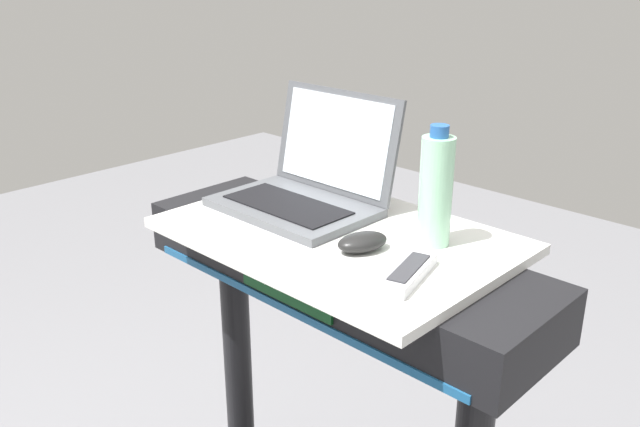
{
  "coord_description": "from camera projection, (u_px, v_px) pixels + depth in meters",
  "views": [
    {
      "loc": [
        0.83,
        -0.21,
        1.61
      ],
      "look_at": [
        0.0,
        0.65,
        1.15
      ],
      "focal_mm": 37.82,
      "sensor_mm": 36.0,
      "label": 1
    }
  ],
  "objects": [
    {
      "name": "water_bottle",
      "position": [
        436.0,
        190.0,
        1.24
      ],
      "size": [
        0.06,
        0.06,
        0.23
      ],
      "color": "#9EDBB2",
      "rests_on": "desk_board"
    },
    {
      "name": "computer_mouse",
      "position": [
        362.0,
        242.0,
        1.24
      ],
      "size": [
        0.09,
        0.11,
        0.03
      ],
      "primitive_type": "ellipsoid",
      "rotation": [
        0.0,
        0.0,
        -0.31
      ],
      "color": "black",
      "rests_on": "desk_board"
    },
    {
      "name": "tv_remote",
      "position": [
        409.0,
        273.0,
        1.13
      ],
      "size": [
        0.09,
        0.17,
        0.02
      ],
      "color": "silver",
      "rests_on": "desk_board"
    },
    {
      "name": "laptop",
      "position": [
        307.0,
        185.0,
        1.44
      ],
      "size": [
        0.34,
        0.27,
        0.24
      ],
      "rotation": [
        0.0,
        0.0,
        -0.0
      ],
      "color": "#515459",
      "rests_on": "desk_board"
    },
    {
      "name": "desk_board",
      "position": [
        337.0,
        235.0,
        1.34
      ],
      "size": [
        0.67,
        0.46,
        0.02
      ],
      "primitive_type": "cube",
      "color": "white",
      "rests_on": "treadmill_base"
    }
  ]
}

